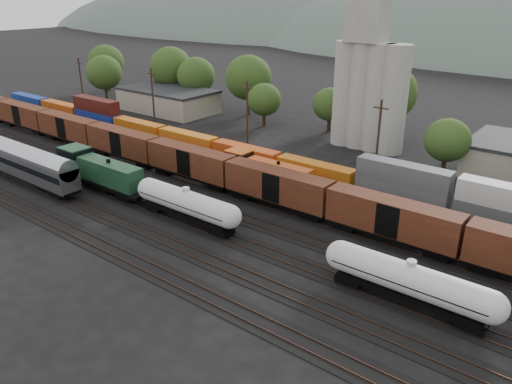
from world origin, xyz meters
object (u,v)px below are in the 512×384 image
Objects in this scene: orange_locomotive at (262,170)px; green_locomotive at (95,170)px; tank_car_a at (187,203)px; passenger_coach at (21,160)px; grain_silo at (369,84)px.

green_locomotive is at bearing -139.82° from orange_locomotive.
passenger_coach reaches higher than tank_car_a.
grain_silo is (3.02, 26.00, 8.83)m from orange_locomotive.
passenger_coach reaches higher than orange_locomotive.
tank_car_a is (17.95, 0.00, -0.24)m from green_locomotive.
green_locomotive reaches higher than tank_car_a.
orange_locomotive is 27.63m from grain_silo.
green_locomotive is at bearing 25.41° from passenger_coach.
passenger_coach is 56.20m from grain_silo.
orange_locomotive is at bearing 35.26° from passenger_coach.
tank_car_a is 0.66× the size of passenger_coach.
passenger_coach is (-10.53, -5.00, 0.62)m from green_locomotive.
orange_locomotive is at bearing -96.63° from grain_silo.
tank_car_a is 15.00m from orange_locomotive.
tank_car_a is at bearing 0.00° from green_locomotive.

